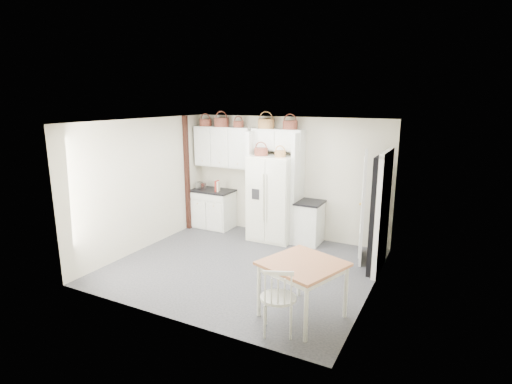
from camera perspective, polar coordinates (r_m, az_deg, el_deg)
The scene contains 29 objects.
floor at distance 7.37m, azimuth -1.84°, elevation -10.58°, with size 4.50×4.50×0.00m, color #26262B.
ceiling at distance 6.75m, azimuth -2.00°, elevation 10.05°, with size 4.50×4.50×0.00m, color white.
wall_back at distance 8.70m, azimuth 4.49°, elevation 2.11°, with size 4.50×4.50×0.00m, color beige.
wall_left at distance 8.25m, azimuth -15.72°, elevation 1.03°, with size 4.00×4.00×0.00m, color beige.
wall_right at distance 6.21m, azimuth 16.59°, elevation -2.99°, with size 4.00×4.00×0.00m, color beige.
refrigerator at distance 8.49m, azimuth 2.47°, elevation -0.86°, with size 0.94×0.75×1.81m, color silver.
base_cab_left at distance 9.45m, azimuth -6.13°, elevation -2.45°, with size 0.93×0.59×0.86m, color silver.
base_cab_right at distance 8.42m, azimuth 7.63°, elevation -4.46°, with size 0.49×0.59×0.86m, color silver.
dining_table at distance 5.70m, azimuth 6.62°, elevation -13.69°, with size 0.97×0.97×0.80m, color #A26240.
windsor_chair at distance 5.30m, azimuth 3.21°, elevation -14.85°, with size 0.47×0.43×0.97m, color silver.
counter_left at distance 9.34m, azimuth -6.19°, elevation 0.21°, with size 0.97×0.63×0.04m, color black.
counter_right at distance 8.30m, azimuth 7.73°, elevation -1.51°, with size 0.53×0.62×0.04m, color black.
toaster at distance 9.40m, azimuth -7.92°, elevation 0.90°, with size 0.24×0.14×0.17m, color silver.
cookbook_red at distance 9.15m, azimuth -5.59°, elevation 0.87°, with size 0.04×0.17×0.25m, color maroon.
cookbook_cream at distance 9.13m, azimuth -5.40°, elevation 0.81°, with size 0.03×0.16×0.23m, color beige.
basket_upper_a at distance 9.36m, azimuth -7.23°, elevation 9.81°, with size 0.28×0.28×0.16m, color #522519.
basket_upper_b at distance 9.12m, azimuth -4.97°, elevation 9.89°, with size 0.34×0.34×0.20m, color #522519.
basket_upper_c at distance 8.90m, azimuth -2.53°, elevation 9.65°, with size 0.24×0.24×0.14m, color #522519.
basket_bridge_a at distance 8.58m, azimuth 1.45°, elevation 9.74°, with size 0.36×0.36×0.20m, color #A07D46.
basket_bridge_b at distance 8.36m, azimuth 4.88°, elevation 9.52°, with size 0.31×0.31×0.18m, color #522519.
basket_fridge_a at distance 8.32m, azimuth 0.72°, elevation 5.77°, with size 0.29×0.29×0.15m, color #522519.
basket_fridge_b at distance 8.14m, azimuth 3.47°, elevation 5.47°, with size 0.23×0.23×0.13m, color #A07D46.
upper_cabinet at distance 9.14m, azimuth -4.62°, elevation 6.45°, with size 1.40×0.34×0.90m, color silver.
bridge_cabinet at distance 8.49m, azimuth 3.20°, elevation 7.48°, with size 1.12×0.34×0.45m, color silver.
fridge_panel_left at distance 8.74m, azimuth -0.28°, elevation 1.20°, with size 0.08×0.60×2.30m, color silver.
fridge_panel_right at distance 8.33m, azimuth 5.96°, elevation 0.52°, with size 0.08×0.60×2.30m, color silver.
trim_post at distance 9.23m, azimuth -9.82°, elevation 2.60°, with size 0.09×0.09×2.60m, color black.
doorway_void at distance 7.24m, azimuth 17.26°, elevation -2.99°, with size 0.18×0.85×2.05m, color black.
door_slab at distance 7.62m, azimuth 15.05°, elevation -2.04°, with size 0.80×0.04×2.05m, color white.
Camera 1 is at (3.28, -5.88, 2.98)m, focal length 28.00 mm.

